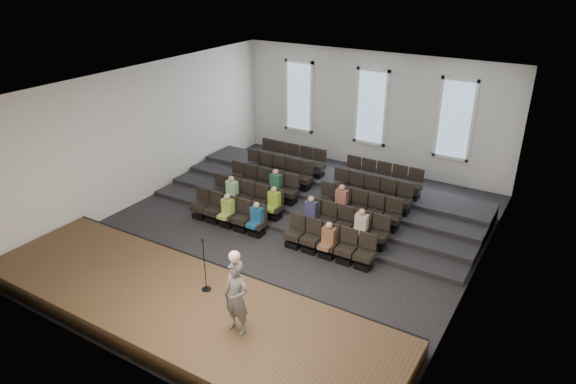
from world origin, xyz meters
name	(u,v)px	position (x,y,z in m)	size (l,w,h in m)	color
ground	(285,233)	(0.00, 0.00, 0.00)	(14.00, 14.00, 0.00)	black
ceiling	(284,84)	(0.00, 0.00, 5.01)	(12.00, 14.00, 0.02)	white
wall_back	(372,111)	(0.00, 7.02, 2.50)	(12.00, 0.04, 5.00)	silver
wall_front	(109,268)	(0.00, -7.02, 2.50)	(12.00, 0.04, 5.00)	silver
wall_left	(146,133)	(-6.02, 0.00, 2.50)	(0.04, 14.00, 5.00)	silver
wall_right	(481,207)	(6.02, 0.00, 2.50)	(0.04, 14.00, 5.00)	silver
stage	(181,307)	(0.00, -5.10, 0.25)	(11.80, 3.60, 0.50)	#44331D
stage_lip	(223,274)	(0.00, -3.33, 0.25)	(11.80, 0.06, 0.52)	black
risers	(328,194)	(0.00, 3.17, 0.20)	(11.80, 4.80, 0.60)	black
seating_rows	(307,198)	(0.00, 1.54, 0.68)	(6.80, 4.70, 1.67)	black
windows	(371,107)	(0.00, 6.95, 2.70)	(8.44, 0.10, 3.24)	white
audience	(288,207)	(-0.08, 0.34, 0.81)	(5.45, 2.64, 1.10)	#8CAE45
speaker	(236,297)	(1.97, -5.29, 1.42)	(0.67, 0.44, 1.84)	#555250
mic_stand	(205,275)	(0.31, -4.42, 0.95)	(0.26, 0.26, 1.53)	black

